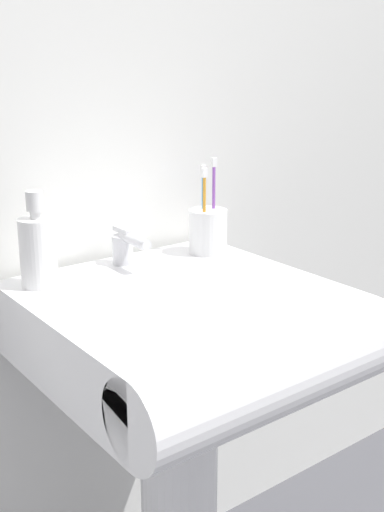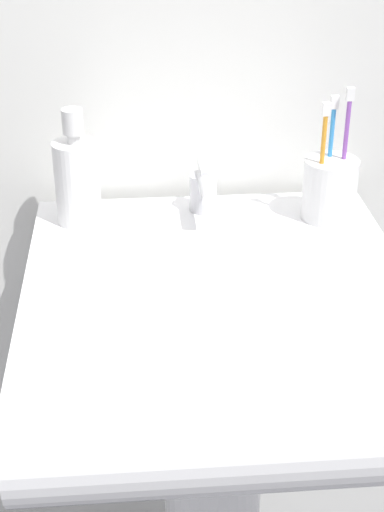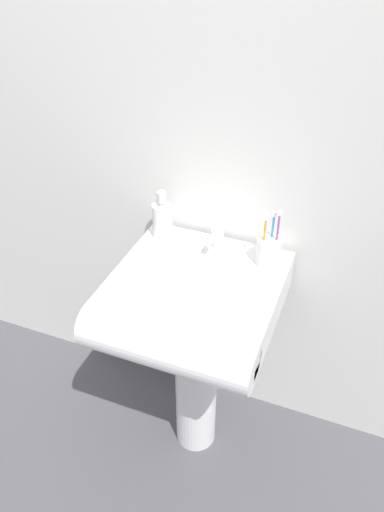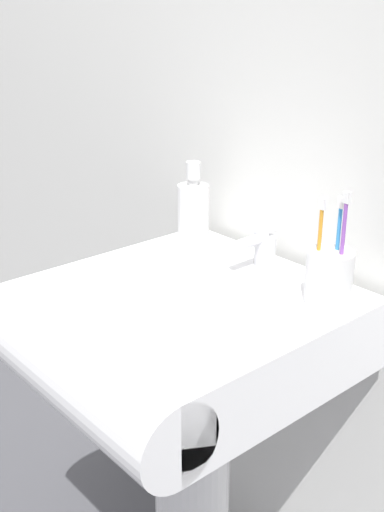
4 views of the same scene
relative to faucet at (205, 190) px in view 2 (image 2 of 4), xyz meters
The scene contains 4 objects.
sink_basin 0.27m from the faucet, 90.40° to the right, with size 0.54×0.58×0.14m.
faucet is the anchor object (origin of this frame).
toothbrush_cup 0.20m from the faucet, ahead, with size 0.09×0.09×0.21m.
soap_bottle 0.20m from the faucet, behind, with size 0.07×0.07×0.18m.
Camera 2 is at (-0.12, -0.95, 1.41)m, focal length 55.00 mm.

